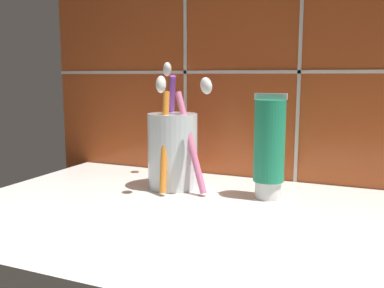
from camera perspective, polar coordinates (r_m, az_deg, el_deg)
sink_counter at (r=49.23cm, az=7.63°, el=-10.94°), size 72.23×39.27×2.00cm
tile_wall_backsplash at (r=65.98cm, az=12.85°, el=14.41°), size 82.23×1.72×48.32cm
toothbrush_cup at (r=60.34cm, az=-2.56°, el=-0.57°), size 12.61×13.83×18.10cm
toothpaste_tube at (r=55.60cm, az=10.74°, el=-0.46°), size 4.18×3.98×13.62cm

